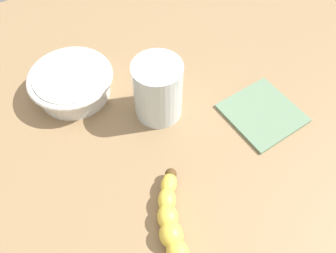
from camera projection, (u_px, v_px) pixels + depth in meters
wooden_tabletop at (181, 141)px, 65.14cm from camera, size 120.00×120.00×3.00cm
banana at (176, 233)px, 51.61cm from camera, size 8.50×21.43×3.73cm
smoothie_glass at (158, 91)px, 62.71cm from camera, size 9.36×9.36×12.35cm
ceramic_bowl at (72, 83)px, 67.63cm from camera, size 17.08×17.08×5.43cm
folded_napkin at (262, 113)px, 66.83cm from camera, size 14.57×14.69×0.60cm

